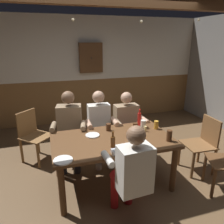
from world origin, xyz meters
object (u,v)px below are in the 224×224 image
object	(u,v)px
pint_glass_0	(143,140)
pint_glass_4	(108,127)
pint_glass_5	(156,125)
plate_1	(63,160)
person_1	(100,125)
chair_empty_near_left	(203,143)
dining_table	(113,145)
plate_0	(93,135)
pint_glass_2	(143,124)
chair_empty_far_end	(33,134)
person_2	(128,122)
person_3	(132,170)
bottle_0	(139,119)
pint_glass_1	(135,128)
person_0	(69,126)
pint_glass_3	(169,136)
wall_dart_cabinet	(91,58)
table_candle	(145,129)
condiment_caddy	(117,151)
bottle_1	(113,141)

from	to	relation	value
pint_glass_0	pint_glass_4	xyz separation A→B (m)	(-0.29, 0.60, -0.02)
pint_glass_0	pint_glass_5	world-z (taller)	pint_glass_0
plate_1	person_1	bearing A→B (deg)	56.95
chair_empty_near_left	dining_table	bearing A→B (deg)	90.00
plate_0	pint_glass_2	bearing A→B (deg)	3.83
dining_table	chair_empty_far_end	xyz separation A→B (m)	(-1.10, 1.06, -0.15)
person_2	person_3	size ratio (longest dim) A/B	0.96
person_1	pint_glass_0	size ratio (longest dim) A/B	7.84
plate_1	bottle_0	world-z (taller)	bottle_0
chair_empty_far_end	pint_glass_5	distance (m)	2.09
pint_glass_1	dining_table	bearing A→B (deg)	-166.05
person_0	pint_glass_2	distance (m)	1.19
person_0	dining_table	bearing A→B (deg)	135.86
pint_glass_3	chair_empty_near_left	bearing A→B (deg)	15.97
person_2	pint_glass_2	distance (m)	0.49
dining_table	wall_dart_cabinet	size ratio (longest dim) A/B	2.36
person_0	table_candle	bearing A→B (deg)	160.33
pint_glass_0	pint_glass_4	distance (m)	0.67
plate_1	pint_glass_5	world-z (taller)	pint_glass_5
chair_empty_near_left	bottle_0	xyz separation A→B (m)	(-0.92, 0.41, 0.36)
condiment_caddy	pint_glass_5	world-z (taller)	pint_glass_5
person_0	person_2	distance (m)	1.01
person_1	plate_0	size ratio (longest dim) A/B	6.10
person_3	person_2	bearing A→B (deg)	66.86
pint_glass_0	wall_dart_cabinet	bearing A→B (deg)	90.63
pint_glass_2	pint_glass_3	world-z (taller)	pint_glass_3
plate_0	bottle_1	distance (m)	0.46
pint_glass_3	plate_0	bearing A→B (deg)	153.78
condiment_caddy	plate_1	distance (m)	0.64
person_0	pint_glass_2	size ratio (longest dim) A/B	10.24
plate_1	table_candle	bearing A→B (deg)	21.21
person_2	chair_empty_far_end	bearing A→B (deg)	-12.96
condiment_caddy	pint_glass_3	bearing A→B (deg)	8.39
plate_1	pint_glass_3	xyz separation A→B (m)	(1.42, 0.10, 0.07)
dining_table	pint_glass_0	world-z (taller)	pint_glass_0
pint_glass_3	pint_glass_5	size ratio (longest dim) A/B	1.21
plate_0	pint_glass_0	xyz separation A→B (m)	(0.56, -0.49, 0.07)
pint_glass_4	dining_table	bearing A→B (deg)	-95.34
chair_empty_far_end	plate_0	world-z (taller)	chair_empty_far_end
condiment_caddy	pint_glass_2	world-z (taller)	pint_glass_2
chair_empty_far_end	pint_glass_1	distance (m)	1.80
plate_0	pint_glass_5	bearing A→B (deg)	-2.45
chair_empty_near_left	pint_glass_3	distance (m)	0.86
pint_glass_2	bottle_1	bearing A→B (deg)	-143.78
plate_1	pint_glass_0	world-z (taller)	pint_glass_0
chair_empty_near_left	bottle_0	size ratio (longest dim) A/B	3.25
person_1	table_candle	bearing A→B (deg)	133.92
pint_glass_0	pint_glass_2	distance (m)	0.60
wall_dart_cabinet	table_candle	bearing A→B (deg)	-84.11
plate_0	pint_glass_2	world-z (taller)	pint_glass_2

